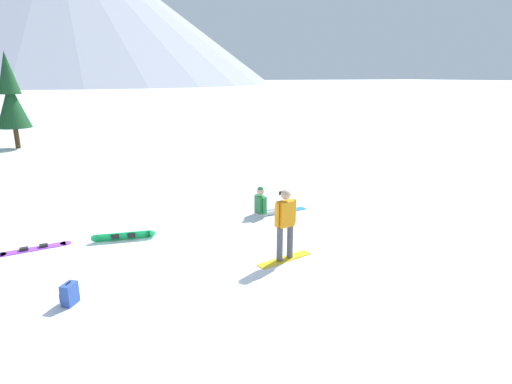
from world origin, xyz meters
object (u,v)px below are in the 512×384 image
object	(u,v)px
pine_tree_slender	(10,97)
loose_snowboard_near_right	(34,249)
loose_snowboard_near_left	(123,236)
snowboarder_midground	(265,205)
backpack_blue	(69,294)
snowboarder_foreground	(285,223)

from	to	relation	value
pine_tree_slender	loose_snowboard_near_right	bearing A→B (deg)	-84.96
loose_snowboard_near_left	snowboarder_midground	bearing A→B (deg)	4.36
backpack_blue	pine_tree_slender	size ratio (longest dim) A/B	0.08
pine_tree_slender	backpack_blue	bearing A→B (deg)	-83.68
snowboarder_midground	loose_snowboard_near_right	world-z (taller)	snowboarder_midground
snowboarder_midground	pine_tree_slender	size ratio (longest dim) A/B	0.32
snowboarder_midground	loose_snowboard_near_left	xyz separation A→B (m)	(-4.47, -0.34, -0.20)
snowboarder_midground	loose_snowboard_near_right	xyz separation A→B (m)	(-6.66, 0.01, -0.31)
snowboarder_foreground	loose_snowboard_near_left	size ratio (longest dim) A/B	1.05
snowboarder_midground	backpack_blue	xyz separation A→B (m)	(-5.89, -3.30, -0.12)
snowboarder_foreground	loose_snowboard_near_right	distance (m)	6.54
snowboarder_foreground	backpack_blue	size ratio (longest dim) A/B	3.76
pine_tree_slender	snowboarder_foreground	bearing A→B (deg)	-71.36
loose_snowboard_near_left	backpack_blue	distance (m)	3.28
snowboarder_midground	loose_snowboard_near_left	size ratio (longest dim) A/B	1.08
backpack_blue	pine_tree_slender	world-z (taller)	pine_tree_slender
snowboarder_midground	backpack_blue	world-z (taller)	snowboarder_midground
backpack_blue	snowboarder_foreground	bearing A→B (deg)	0.35
snowboarder_midground	backpack_blue	distance (m)	6.75
snowboarder_foreground	backpack_blue	world-z (taller)	snowboarder_foreground
loose_snowboard_near_right	snowboarder_foreground	bearing A→B (deg)	-30.43
backpack_blue	loose_snowboard_near_right	bearing A→B (deg)	103.11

